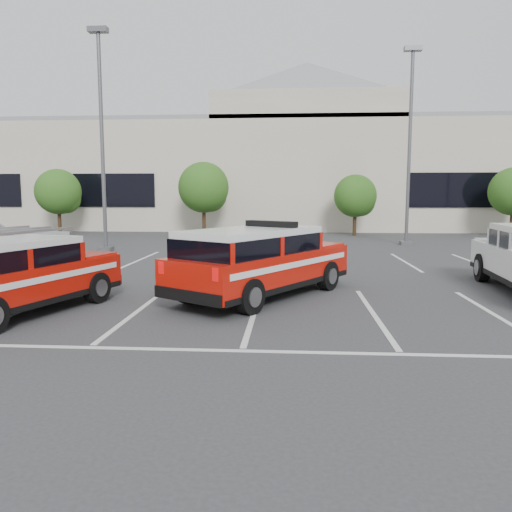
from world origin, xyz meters
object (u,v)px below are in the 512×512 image
Objects in this scene: tree_mid_left at (205,189)px; tree_mid_right at (356,197)px; tree_left at (60,193)px; light_pole_left at (102,141)px; convention_building at (284,171)px; ladder_suv at (15,281)px; fire_chief_suv at (261,267)px; light_pole_mid at (409,147)px.

tree_mid_left is 1.21× the size of tree_mid_right.
light_pole_left is (6.91, -10.05, 2.41)m from tree_left.
ladder_suv is (-5.52, -32.43, -3.95)m from convention_building.
tree_left reaches higher than fire_chief_suv.
light_pole_left is 13.58m from ladder_suv.
light_pole_left reaches higher than tree_left.
tree_mid_right is 0.39× the size of light_pole_mid.
fire_chief_suv is (14.95, -20.29, -1.96)m from tree_left.
ladder_suv is at bearing -126.68° from light_pole_mid.
light_pole_mid is 16.45m from fire_chief_suv.
tree_mid_right is 6.88m from light_pole_mid.
tree_left is 0.91× the size of tree_mid_left.
tree_mid_left is 0.47× the size of light_pole_left.
light_pole_left reaches higher than ladder_suv.
tree_mid_left is at bearing 0.00° from tree_left.
tree_left is 1.11× the size of tree_mid_right.
ladder_suv is at bearing -114.76° from tree_mid_right.
tree_mid_left is 22.72m from ladder_suv.
tree_mid_left is at bearing -117.40° from convention_building.
ladder_suv is at bearing -99.66° from convention_building.
tree_mid_left is 0.92× the size of ladder_suv.
tree_mid_left is 0.83× the size of fire_chief_suv.
light_pole_mid is (1.91, -6.05, 2.68)m from tree_mid_right.
convention_building is at bearing 116.57° from tree_mid_right.
light_pole_mid is (6.82, -15.86, 0.47)m from convention_building.
convention_building is at bearing 33.05° from tree_left.
tree_left reaches higher than tree_mid_right.
tree_mid_right is 20.98m from fire_chief_suv.
ladder_suv is at bearing -91.08° from tree_mid_left.
convention_building is 21.49m from light_pole_left.
fire_chief_suv is (-5.05, -20.29, -1.69)m from tree_mid_right.
tree_mid_right is (10.00, -0.00, -0.54)m from tree_mid_left.
tree_mid_right is at bearing -0.00° from tree_left.
ladder_suv is at bearing -123.89° from fire_chief_suv.
fire_chief_suv is (4.95, -20.29, -2.23)m from tree_mid_left.
convention_building is 18.11m from tree_left.
light_pole_left is (-3.09, -10.05, 2.14)m from tree_mid_left.
light_pole_mid is at bearing 14.93° from light_pole_left.
tree_mid_left is at bearing 180.00° from tree_mid_right.
convention_building is 11.43× the size of ladder_suv.
light_pole_left and light_pole_mid have the same top height.
tree_mid_left is 10.01m from tree_mid_right.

